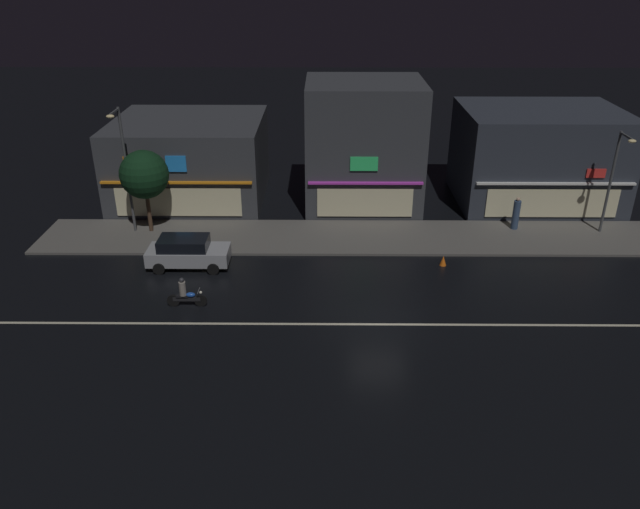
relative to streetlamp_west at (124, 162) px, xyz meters
The scene contains 13 objects.
ground_plane 17.59m from the streetlamp_west, 35.52° to the right, with size 140.00×140.00×0.00m, color black.
lane_divider_stripe 17.59m from the streetlamp_west, 35.52° to the right, with size 36.42×0.16×0.01m, color beige.
sidewalk_far 14.54m from the streetlamp_west, ahead, with size 38.34×4.79×0.14m, color #5B5954.
storefront_left_block 26.04m from the streetlamp_west, 12.91° to the left, with size 10.10×7.98×6.18m.
storefront_center_block 14.77m from the streetlamp_west, 20.35° to the left, with size 7.34×6.62×8.05m.
storefront_right_block 6.99m from the streetlamp_west, 69.69° to the left, with size 9.72×9.02×5.34m.
streetlamp_west is the anchor object (origin of this frame).
streetlamp_mid 27.87m from the streetlamp_west, ahead, with size 0.44×1.64×6.09m.
pedestrian_on_sidewalk 23.10m from the streetlamp_west, ahead, with size 0.42×0.42×2.00m.
street_tree 1.29m from the streetlamp_west, 12.62° to the left, with size 2.82×2.82×4.93m.
parked_car_near_kerb 6.89m from the streetlamp_west, 45.85° to the right, with size 4.30×1.98×1.67m.
motorcycle_following 10.36m from the streetlamp_west, 60.09° to the right, with size 1.90×0.60×1.52m.
traffic_cone 18.66m from the streetlamp_west, 12.56° to the right, with size 0.36×0.36×0.55m, color orange.
Camera 1 is at (-2.48, -23.55, 15.08)m, focal length 34.48 mm.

